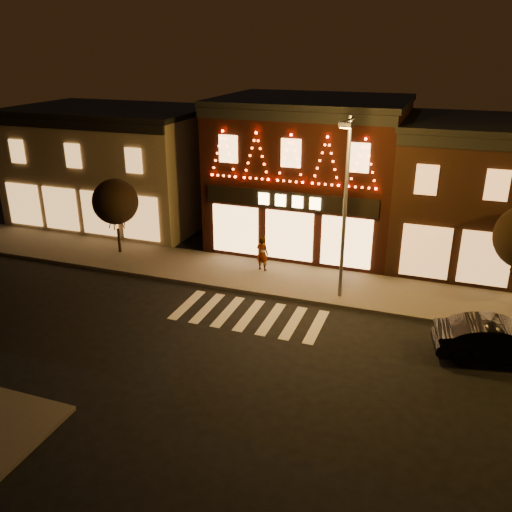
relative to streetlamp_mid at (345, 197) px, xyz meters
The scene contains 9 objects.
ground 8.99m from the streetlamp_mid, 116.67° to the right, with size 120.00×120.00×0.00m, color black.
sidewalk_far 5.21m from the streetlamp_mid, 137.01° to the left, with size 44.00×4.00×0.15m, color #47423D.
building_left 17.96m from the streetlamp_mid, 156.05° to the left, with size 12.20×8.28×7.30m.
building_pulp 8.04m from the streetlamp_mid, 114.94° to the left, with size 10.20×8.34×8.30m.
building_right_a 9.58m from the streetlamp_mid, 49.90° to the left, with size 9.20×8.28×7.50m.
streetlamp_mid is the anchor object (origin of this frame).
tree_left 12.97m from the streetlamp_mid, behind, with size 2.48×2.48×4.14m.
dark_sedan 8.27m from the streetlamp_mid, 23.23° to the right, with size 1.62×4.66×1.54m, color black.
pedestrian 6.16m from the streetlamp_mid, 156.40° to the left, with size 0.66×0.43×1.80m, color gray.
Camera 1 is at (7.35, -15.57, 11.09)m, focal length 37.90 mm.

